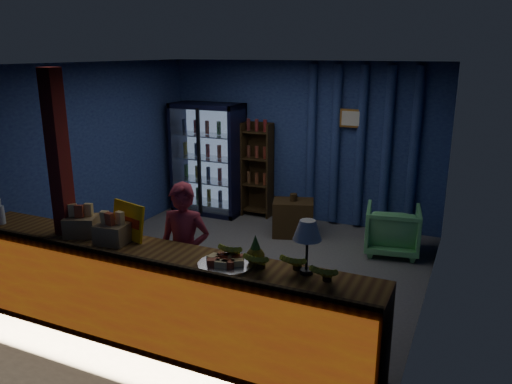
% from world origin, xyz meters
% --- Properties ---
extents(ground, '(4.60, 4.60, 0.00)m').
position_xyz_m(ground, '(0.00, 0.00, 0.00)').
color(ground, '#515154').
rests_on(ground, ground).
extents(room_walls, '(4.60, 4.60, 4.60)m').
position_xyz_m(room_walls, '(0.00, 0.00, 1.57)').
color(room_walls, navy).
rests_on(room_walls, ground).
extents(counter, '(4.40, 0.57, 0.99)m').
position_xyz_m(counter, '(0.00, -1.91, 0.48)').
color(counter, brown).
rests_on(counter, ground).
extents(support_post, '(0.16, 0.16, 2.60)m').
position_xyz_m(support_post, '(-1.05, -1.90, 1.30)').
color(support_post, maroon).
rests_on(support_post, ground).
extents(beverage_cooler, '(1.20, 0.62, 1.90)m').
position_xyz_m(beverage_cooler, '(-1.55, 1.92, 0.93)').
color(beverage_cooler, black).
rests_on(beverage_cooler, ground).
extents(bottle_shelf, '(0.50, 0.28, 1.60)m').
position_xyz_m(bottle_shelf, '(-0.70, 2.06, 0.79)').
color(bottle_shelf, '#372611').
rests_on(bottle_shelf, ground).
extents(curtain_folds, '(1.74, 0.14, 2.50)m').
position_xyz_m(curtain_folds, '(1.00, 2.14, 1.30)').
color(curtain_folds, navy).
rests_on(curtain_folds, room_walls).
extents(framed_picture, '(0.36, 0.04, 0.28)m').
position_xyz_m(framed_picture, '(0.85, 2.10, 1.75)').
color(framed_picture, gold).
rests_on(framed_picture, room_walls).
extents(shopkeeper, '(0.61, 0.47, 1.49)m').
position_xyz_m(shopkeeper, '(0.06, -1.45, 0.74)').
color(shopkeeper, '#9C2A3A').
rests_on(shopkeeper, ground).
extents(green_chair, '(0.84, 0.85, 0.68)m').
position_xyz_m(green_chair, '(1.70, 1.31, 0.34)').
color(green_chair, '#5FBE6E').
rests_on(green_chair, ground).
extents(side_table, '(0.72, 0.61, 0.66)m').
position_xyz_m(side_table, '(0.20, 1.37, 0.28)').
color(side_table, '#372611').
rests_on(side_table, ground).
extents(yellow_sign, '(0.46, 0.20, 0.36)m').
position_xyz_m(yellow_sign, '(-0.39, -1.74, 1.13)').
color(yellow_sign, yellow).
rests_on(yellow_sign, counter).
extents(snack_box_left, '(0.38, 0.36, 0.32)m').
position_xyz_m(snack_box_left, '(-0.87, -1.88, 1.06)').
color(snack_box_left, '#9D7A4B').
rests_on(snack_box_left, counter).
extents(snack_box_centre, '(0.32, 0.28, 0.31)m').
position_xyz_m(snack_box_centre, '(-0.45, -1.91, 1.06)').
color(snack_box_centre, '#9D7A4B').
rests_on(snack_box_centre, counter).
extents(pastry_tray, '(0.49, 0.49, 0.08)m').
position_xyz_m(pastry_tray, '(0.80, -1.93, 0.98)').
color(pastry_tray, silver).
rests_on(pastry_tray, counter).
extents(banana_bunches, '(1.14, 0.32, 0.18)m').
position_xyz_m(banana_bunches, '(1.24, -1.84, 1.04)').
color(banana_bunches, yellow).
rests_on(banana_bunches, counter).
extents(table_lamp, '(0.24, 0.24, 0.47)m').
position_xyz_m(table_lamp, '(1.49, -1.79, 1.32)').
color(table_lamp, black).
rests_on(table_lamp, counter).
extents(pineapple, '(0.16, 0.16, 0.28)m').
position_xyz_m(pineapple, '(1.03, -1.82, 1.07)').
color(pineapple, olive).
rests_on(pineapple, counter).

